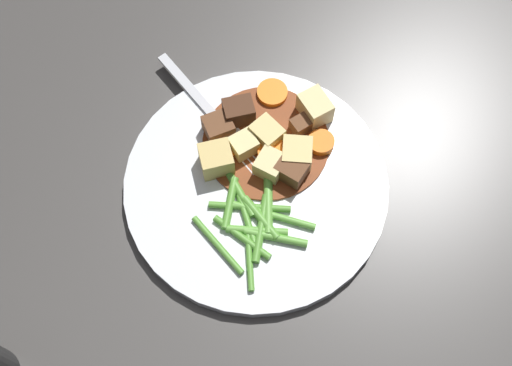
{
  "coord_description": "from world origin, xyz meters",
  "views": [
    {
      "loc": [
        -0.27,
        -0.06,
        0.63
      ],
      "look_at": [
        0.0,
        0.0,
        0.01
      ],
      "focal_mm": 47.65,
      "sensor_mm": 36.0,
      "label": 1
    }
  ],
  "objects": [
    {
      "name": "green_bean_11",
      "position": [
        -0.08,
        -0.01,
        0.02
      ],
      "size": [
        0.06,
        0.02,
        0.01
      ],
      "primitive_type": "cylinder",
      "rotation": [
        0.0,
        1.57,
        3.43
      ],
      "color": "#599E38",
      "rests_on": "dinner_plate"
    },
    {
      "name": "green_bean_1",
      "position": [
        -0.03,
        -0.0,
        0.02
      ],
      "size": [
        0.02,
        0.08,
        0.01
      ],
      "primitive_type": "cylinder",
      "rotation": [
        0.0,
        1.57,
        4.87
      ],
      "color": "#599E38",
      "rests_on": "dinner_plate"
    },
    {
      "name": "potato_chunk_3",
      "position": [
        0.02,
        -0.01,
        0.02
      ],
      "size": [
        0.03,
        0.03,
        0.02
      ],
      "primitive_type": "cube",
      "rotation": [
        0.0,
        0.0,
        4.43
      ],
      "color": "#EAD68C",
      "rests_on": "dinner_plate"
    },
    {
      "name": "fork",
      "position": [
        0.07,
        0.06,
        0.01
      ],
      "size": [
        0.12,
        0.15,
        0.0
      ],
      "color": "silver",
      "rests_on": "dinner_plate"
    },
    {
      "name": "meat_chunk_1",
      "position": [
        0.05,
        0.05,
        0.02
      ],
      "size": [
        0.04,
        0.04,
        0.02
      ],
      "primitive_type": "cube",
      "rotation": [
        0.0,
        0.0,
        3.77
      ],
      "color": "brown",
      "rests_on": "dinner_plate"
    },
    {
      "name": "potato_chunk_1",
      "position": [
        0.03,
        0.02,
        0.02
      ],
      "size": [
        0.03,
        0.03,
        0.02
      ],
      "primitive_type": "cube",
      "rotation": [
        0.0,
        0.0,
        0.77
      ],
      "color": "#EAD68C",
      "rests_on": "dinner_plate"
    },
    {
      "name": "potato_chunk_4",
      "position": [
        0.09,
        -0.04,
        0.03
      ],
      "size": [
        0.04,
        0.04,
        0.03
      ],
      "primitive_type": "cube",
      "rotation": [
        0.0,
        0.0,
        0.75
      ],
      "color": "#EAD68C",
      "rests_on": "dinner_plate"
    },
    {
      "name": "meat_chunk_2",
      "position": [
        0.07,
        -0.03,
        0.02
      ],
      "size": [
        0.03,
        0.03,
        0.02
      ],
      "primitive_type": "cube",
      "rotation": [
        0.0,
        0.0,
        2.36
      ],
      "color": "brown",
      "rests_on": "dinner_plate"
    },
    {
      "name": "green_bean_12",
      "position": [
        -0.03,
        0.02,
        0.02
      ],
      "size": [
        0.05,
        0.01,
        0.01
      ],
      "primitive_type": "cylinder",
      "rotation": [
        0.0,
        1.57,
        3.2
      ],
      "color": "#599E38",
      "rests_on": "dinner_plate"
    },
    {
      "name": "dinner_plate",
      "position": [
        0.0,
        0.0,
        0.01
      ],
      "size": [
        0.27,
        0.27,
        0.01
      ],
      "primitive_type": "cylinder",
      "color": "white",
      "rests_on": "ground_plane"
    },
    {
      "name": "green_bean_7",
      "position": [
        -0.05,
        -0.01,
        0.02
      ],
      "size": [
        0.02,
        0.06,
        0.01
      ],
      "primitive_type": "cylinder",
      "rotation": [
        0.0,
        1.57,
        4.87
      ],
      "color": "#66AD42",
      "rests_on": "dinner_plate"
    },
    {
      "name": "carrot_slice_1",
      "position": [
        0.03,
        0.04,
        0.02
      ],
      "size": [
        0.03,
        0.03,
        0.01
      ],
      "primitive_type": "cylinder",
      "rotation": [
        0.0,
        0.0,
        1.53
      ],
      "color": "orange",
      "rests_on": "dinner_plate"
    },
    {
      "name": "green_bean_3",
      "position": [
        -0.03,
        -0.02,
        0.02
      ],
      "size": [
        0.01,
        0.08,
        0.01
      ],
      "primitive_type": "cylinder",
      "rotation": [
        0.0,
        1.57,
        4.64
      ],
      "color": "#66AD42",
      "rests_on": "dinner_plate"
    },
    {
      "name": "green_bean_4",
      "position": [
        -0.07,
        0.02,
        0.02
      ],
      "size": [
        0.05,
        0.06,
        0.01
      ],
      "primitive_type": "cylinder",
      "rotation": [
        0.0,
        1.57,
        4.07
      ],
      "color": "#599E38",
      "rests_on": "dinner_plate"
    },
    {
      "name": "carrot_slice_2",
      "position": [
        0.1,
        0.01,
        0.02
      ],
      "size": [
        0.04,
        0.04,
        0.01
      ],
      "primitive_type": "cylinder",
      "rotation": [
        0.0,
        0.0,
        0.3
      ],
      "color": "orange",
      "rests_on": "dinner_plate"
    },
    {
      "name": "green_bean_2",
      "position": [
        -0.02,
        -0.02,
        0.02
      ],
      "size": [
        0.07,
        0.02,
        0.01
      ],
      "primitive_type": "cylinder",
      "rotation": [
        0.0,
        1.57,
        3.36
      ],
      "color": "#66AD42",
      "rests_on": "dinner_plate"
    },
    {
      "name": "green_bean_0",
      "position": [
        -0.06,
        -0.0,
        0.02
      ],
      "size": [
        0.03,
        0.06,
        0.01
      ],
      "primitive_type": "cylinder",
      "rotation": [
        0.0,
        1.57,
        4.28
      ],
      "color": "#599E38",
      "rests_on": "dinner_plate"
    },
    {
      "name": "stew_sauce",
      "position": [
        0.05,
        -0.0,
        0.01
      ],
      "size": [
        0.13,
        0.13,
        0.0
      ],
      "primitive_type": "cylinder",
      "color": "brown",
      "rests_on": "dinner_plate"
    },
    {
      "name": "green_bean_10",
      "position": [
        -0.01,
        0.02,
        0.02
      ],
      "size": [
        0.06,
        0.05,
        0.01
      ],
      "primitive_type": "cylinder",
      "rotation": [
        0.0,
        1.57,
        3.85
      ],
      "color": "#599E38",
      "rests_on": "dinner_plate"
    },
    {
      "name": "green_bean_5",
      "position": [
        -0.04,
        -0.01,
        0.02
      ],
      "size": [
        0.04,
        0.05,
        0.01
      ],
      "primitive_type": "cylinder",
      "rotation": [
        0.0,
        1.57,
        4.02
      ],
      "color": "#599E38",
      "rests_on": "dinner_plate"
    },
    {
      "name": "potato_chunk_5",
      "position": [
        0.03,
        -0.03,
        0.03
      ],
      "size": [
        0.03,
        0.03,
        0.02
      ],
      "primitive_type": "cube",
      "rotation": [
        0.0,
        0.0,
        4.86
      ],
      "color": "#E5CC7A",
      "rests_on": "dinner_plate"
    },
    {
      "name": "green_bean_9",
      "position": [
        -0.05,
        -0.03,
        0.02
      ],
      "size": [
        0.01,
        0.06,
        0.01
      ],
      "primitive_type": "cylinder",
      "rotation": [
        0.0,
        1.57,
        4.72
      ],
      "color": "#66AD42",
      "rests_on": "dinner_plate"
    },
    {
      "name": "potato_chunk_2",
      "position": [
        0.05,
        0.0,
        0.03
      ],
      "size": [
        0.04,
        0.04,
        0.02
      ],
      "primitive_type": "cube",
      "rotation": [
        0.0,
        0.0,
        2.54
      ],
      "color": "#E5CC7A",
      "rests_on": "dinner_plate"
    },
    {
      "name": "meat_chunk_3",
      "position": [
        0.02,
        -0.03,
        0.02
      ],
      "size": [
        0.03,
        0.04,
        0.02
      ],
      "primitive_type": "cube",
      "rotation": [
        0.0,
        0.0,
        2.79
      ],
      "color": "brown",
      "rests_on": "dinner_plate"
    },
    {
      "name": "meat_chunk_0",
      "position": [
        0.07,
        0.03,
        0.03
      ],
      "size": [
        0.04,
        0.04,
        0.03
      ],
      "primitive_type": "cube",
      "rotation": [
        0.0,
        0.0,
        2.03
      ],
      "color": "#4C2B19",
      "rests_on": "dinner_plate"
    },
    {
      "name": "green_bean_8",
      "position": [
        -0.05,
        -0.02,
        0.02
      ],
      "size": [
        0.07,
        0.01,
        0.01
      ],
      "primitive_type": "cylinder",
      "rotation": [
        0.0,
        1.57,
        3.21
      ],
      "color": "#599E38",
      "rests_on": "dinner_plate"
    },
    {
      "name": "carrot_slice_0",
      "position": [
        0.06,
        -0.06,
        0.02
      ],
      "size": [
        0.04,
        0.04,
        0.01
      ],
      "primitive_type": "cylinder",
      "rotation": [
        0.0,
        0.0,
        2.03
      ],
      "color": "orange",
      "rests_on": "dinner_plate"
    },
    {
      "name": "carrot_slice_3",
      "position": [
        0.03,
        -0.01,
        0.02
      ],
      "size": [
        0.04,
        0.04,
        0.01
      ],
      "primitive_type": "cylinder",
      "rotation": [
        0.0,
        0.0,
        4.95
      ],
      "color": "orange",
      "rests_on": "dinner_plate"
    },
    {
      "name": "ground_plane",
      "position": [
        0.0,
        0.0,
        0.0
      ],
      "size": [
        3.0,
        3.0,
        0.0
      ],
      "primitive_type": "plane",
      "color": "#423F3D"
    },
    {
      "name": "potato_chunk_0",
      "position": [
        0.01,
        0.04,
        0.03
      ],
      "size": [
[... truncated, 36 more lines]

